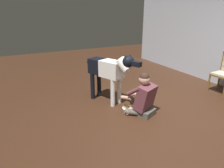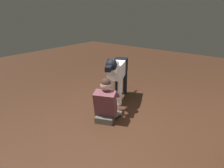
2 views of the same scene
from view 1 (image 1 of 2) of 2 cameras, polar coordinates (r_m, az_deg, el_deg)
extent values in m
plane|color=#392114|center=(4.16, 11.81, -8.40)|extent=(14.74, 14.74, 0.00)
cylinder|color=brown|center=(5.68, 25.49, 0.19)|extent=(0.04, 0.04, 0.42)
cylinder|color=brown|center=(6.02, 27.75, 0.88)|extent=(0.04, 0.04, 0.42)
cube|color=brown|center=(5.68, 28.73, 2.12)|extent=(0.49, 0.49, 0.04)
cube|color=#B4AE99|center=(5.67, 28.79, 2.48)|extent=(0.45, 0.45, 0.04)
cylinder|color=brown|center=(5.89, 28.55, 5.56)|extent=(0.04, 0.04, 0.52)
cube|color=#4D4B43|center=(4.08, 9.68, -7.85)|extent=(0.35, 0.41, 0.12)
cylinder|color=#4D4B43|center=(4.04, 6.58, -7.95)|extent=(0.35, 0.37, 0.11)
cylinder|color=tan|center=(4.16, 5.39, -7.06)|extent=(0.25, 0.36, 0.09)
cylinder|color=#4D4B43|center=(4.27, 8.91, -6.40)|extent=(0.40, 0.13, 0.11)
cylinder|color=tan|center=(4.29, 6.70, -6.25)|extent=(0.20, 0.37, 0.09)
cube|color=brown|center=(3.97, 9.34, -3.75)|extent=(0.44, 0.49, 0.53)
cylinder|color=brown|center=(3.86, 6.10, -2.04)|extent=(0.30, 0.19, 0.24)
cylinder|color=tan|center=(4.08, 4.07, -3.88)|extent=(0.28, 0.14, 0.12)
cylinder|color=brown|center=(4.13, 8.84, -0.63)|extent=(0.30, 0.19, 0.24)
cylinder|color=tan|center=(4.27, 6.06, -2.82)|extent=(0.27, 0.20, 0.12)
sphere|color=tan|center=(3.87, 9.03, 1.28)|extent=(0.21, 0.21, 0.21)
sphere|color=#332119|center=(3.85, 9.06, 1.80)|extent=(0.19, 0.19, 0.19)
cylinder|color=silver|center=(4.46, 2.02, -1.69)|extent=(0.10, 0.10, 0.60)
cylinder|color=silver|center=(4.30, 0.23, -2.51)|extent=(0.10, 0.10, 0.60)
cylinder|color=black|center=(4.83, -3.63, 0.03)|extent=(0.10, 0.10, 0.60)
cylinder|color=black|center=(4.68, -5.46, -0.67)|extent=(0.10, 0.10, 0.60)
cube|color=silver|center=(4.30, -0.14, 4.20)|extent=(0.56, 0.47, 0.35)
cube|color=black|center=(4.54, -3.69, 5.01)|extent=(0.50, 0.43, 0.33)
cylinder|color=silver|center=(4.07, 3.38, 5.30)|extent=(0.40, 0.33, 0.34)
sphere|color=black|center=(3.99, 4.59, 6.29)|extent=(0.23, 0.23, 0.23)
cube|color=black|center=(3.88, 6.93, 5.57)|extent=(0.20, 0.16, 0.09)
cone|color=black|center=(4.03, 5.08, 7.70)|extent=(0.11, 0.11, 0.10)
cone|color=black|center=(3.92, 3.89, 7.38)|extent=(0.11, 0.11, 0.10)
cylinder|color=black|center=(4.70, -5.66, 5.04)|extent=(0.30, 0.16, 0.20)
cylinder|color=silver|center=(4.33, 4.36, -6.72)|extent=(0.22, 0.22, 0.01)
cylinder|color=tan|center=(4.30, 4.22, -6.47)|extent=(0.17, 0.12, 0.05)
cylinder|color=tan|center=(4.33, 4.52, -6.26)|extent=(0.17, 0.12, 0.05)
cylinder|color=#A05136|center=(4.31, 4.38, -6.28)|extent=(0.17, 0.11, 0.04)
camera|label=2|loc=(4.32, 59.24, 11.62)|focal=30.60mm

